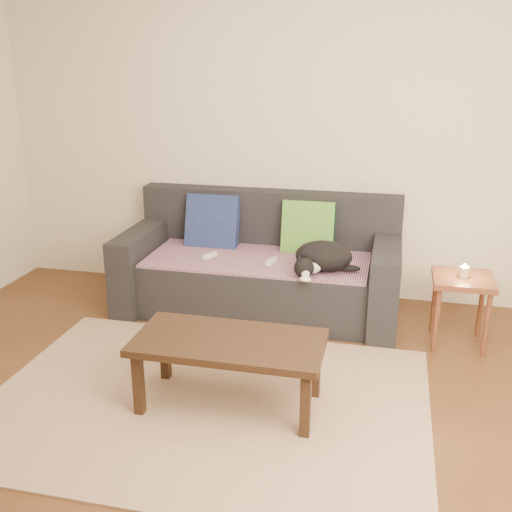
% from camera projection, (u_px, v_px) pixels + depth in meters
% --- Properties ---
extents(ground, '(4.50, 4.50, 0.00)m').
position_uv_depth(ground, '(198.00, 417.00, 3.29)').
color(ground, brown).
rests_on(ground, ground).
extents(back_wall, '(4.50, 0.04, 2.60)m').
position_uv_depth(back_wall, '(273.00, 134.00, 4.73)').
color(back_wall, beige).
rests_on(back_wall, ground).
extents(sofa, '(2.10, 0.94, 0.87)m').
position_uv_depth(sofa, '(261.00, 270.00, 4.65)').
color(sofa, '#232328').
rests_on(sofa, ground).
extents(throw_blanket, '(1.66, 0.74, 0.02)m').
position_uv_depth(throw_blanket, '(258.00, 259.00, 4.52)').
color(throw_blanket, '#3E2648').
rests_on(throw_blanket, sofa).
extents(cushion_navy, '(0.42, 0.22, 0.43)m').
position_uv_depth(cushion_navy, '(213.00, 221.00, 4.79)').
color(cushion_navy, '#121850').
rests_on(cushion_navy, throw_blanket).
extents(cushion_green, '(0.40, 0.17, 0.41)m').
position_uv_depth(cushion_green, '(308.00, 227.00, 4.63)').
color(cushion_green, '#0B4831').
rests_on(cushion_green, throw_blanket).
extents(cat, '(0.51, 0.50, 0.21)m').
position_uv_depth(cat, '(322.00, 257.00, 4.21)').
color(cat, black).
rests_on(cat, throw_blanket).
extents(wii_remote_a, '(0.08, 0.15, 0.03)m').
position_uv_depth(wii_remote_a, '(210.00, 256.00, 4.52)').
color(wii_remote_a, white).
rests_on(wii_remote_a, throw_blanket).
extents(wii_remote_b, '(0.06, 0.15, 0.03)m').
position_uv_depth(wii_remote_b, '(271.00, 261.00, 4.40)').
color(wii_remote_b, white).
rests_on(wii_remote_b, throw_blanket).
extents(side_table, '(0.39, 0.39, 0.49)m').
position_uv_depth(side_table, '(462.00, 289.00, 4.01)').
color(side_table, brown).
rests_on(side_table, ground).
extents(candle, '(0.06, 0.06, 0.09)m').
position_uv_depth(candle, '(464.00, 272.00, 3.97)').
color(candle, beige).
rests_on(candle, side_table).
extents(rug, '(2.50, 1.80, 0.01)m').
position_uv_depth(rug, '(206.00, 402.00, 3.43)').
color(rug, tan).
rests_on(rug, ground).
extents(coffee_table, '(1.04, 0.52, 0.42)m').
position_uv_depth(coffee_table, '(229.00, 348.00, 3.29)').
color(coffee_table, '#311E13').
rests_on(coffee_table, rug).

